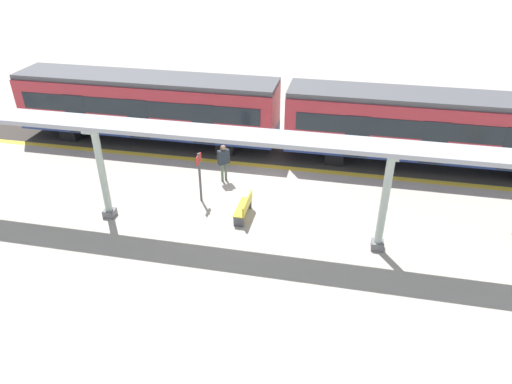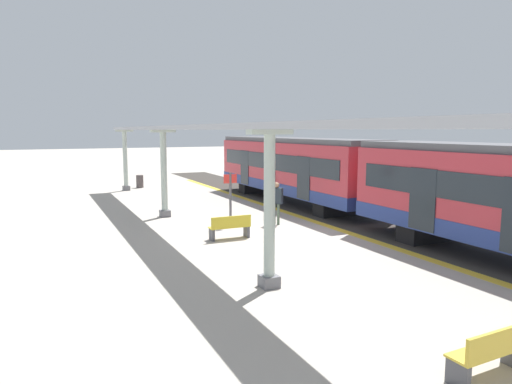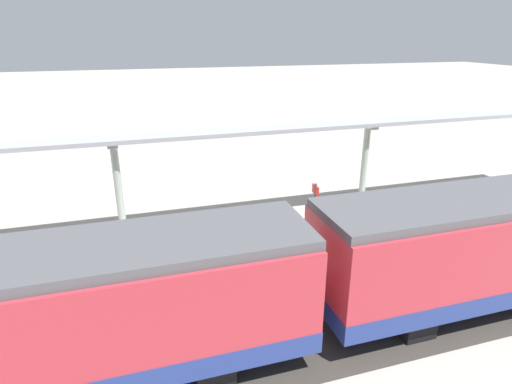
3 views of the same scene
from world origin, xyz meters
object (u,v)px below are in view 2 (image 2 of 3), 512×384
Objects in this scene: train_near_carriage at (292,169)px; trash_bin at (140,181)px; bench_near_end at (492,352)px; canopy_pillar_third at (269,209)px; canopy_pillar_nearest at (125,160)px; platform_info_sign at (230,194)px; canopy_pillar_second at (164,173)px; passenger_waiting_near_edge at (276,198)px; bench_mid_platform at (230,227)px.

train_near_carriage is 11.78m from trash_bin.
trash_bin is (0.14, -26.91, -0.01)m from bench_near_end.
canopy_pillar_third is at bearing -77.00° from bench_near_end.
platform_info_sign is (-1.90, 13.30, -0.65)m from canopy_pillar_nearest.
canopy_pillar_second is 1.78× the size of platform_info_sign.
canopy_pillar_third reaches higher than passenger_waiting_near_edge.
canopy_pillar_third is at bearing 87.11° from trash_bin.
bench_mid_platform is (6.26, 6.54, -1.39)m from train_near_carriage.
bench_mid_platform is 3.18m from passenger_waiting_near_edge.
trash_bin is 0.39× the size of platform_info_sign.
platform_info_sign is (-0.86, -2.07, 0.89)m from bench_mid_platform.
trash_bin is at bearing -57.93° from train_near_carriage.
bench_near_end is at bearing 90.29° from trash_bin.
bench_near_end is (-1.23, 25.83, -1.54)m from canopy_pillar_nearest.
train_near_carriage is 8.90× the size of bench_near_end.
platform_info_sign reaches higher than bench_near_end.
canopy_pillar_second is (7.30, 1.25, 0.15)m from train_near_carriage.
bench_near_end is (6.07, 17.01, -1.39)m from train_near_carriage.
bench_near_end and trash_bin have the same top height.
canopy_pillar_nearest is 2.18m from trash_bin.
platform_info_sign is (-0.81, 14.38, 0.90)m from trash_bin.
canopy_pillar_second reaches higher than passenger_waiting_near_edge.
platform_info_sign is at bearing 98.12° from canopy_pillar_nearest.
canopy_pillar_third is at bearing 58.03° from train_near_carriage.
bench_mid_platform is 1.75× the size of trash_bin.
bench_near_end is 26.91m from trash_bin.
trash_bin is at bearing -89.71° from bench_near_end.
canopy_pillar_third is 1.78× the size of platform_info_sign.
canopy_pillar_second reaches higher than platform_info_sign.
trash_bin is (-0.05, -16.45, -0.01)m from bench_mid_platform.
platform_info_sign is at bearing -104.72° from canopy_pillar_third.
bench_near_end is at bearing 78.23° from passenger_waiting_near_edge.
canopy_pillar_third is (0.00, 10.44, 0.00)m from canopy_pillar_second.
canopy_pillar_third reaches higher than trash_bin.
canopy_pillar_third reaches higher than bench_mid_platform.
canopy_pillar_third is 5.66m from bench_near_end.
canopy_pillar_third is 7.72m from passenger_waiting_near_edge.
canopy_pillar_second reaches higher than trash_bin.
bench_near_end is at bearing 94.45° from canopy_pillar_second.
passenger_waiting_near_edge is at bearing 164.41° from platform_info_sign.
platform_info_sign is at bearing 120.50° from canopy_pillar_second.
canopy_pillar_third reaches higher than bench_near_end.
trash_bin is (-1.09, -21.60, -1.55)m from canopy_pillar_third.
train_near_carriage is 13.78m from canopy_pillar_third.
bench_mid_platform is (-1.04, 15.37, -1.54)m from canopy_pillar_nearest.
bench_near_end is at bearing 103.00° from canopy_pillar_third.
platform_info_sign reaches higher than trash_bin.
bench_near_end is (-1.23, 15.75, -1.54)m from canopy_pillar_second.
train_near_carriage is 18.11m from bench_near_end.
canopy_pillar_nearest is at bearing -90.00° from canopy_pillar_second.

